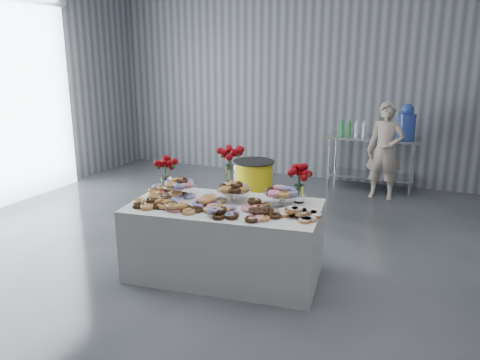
% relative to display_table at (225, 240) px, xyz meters
% --- Properties ---
extents(ground, '(9.00, 9.00, 0.00)m').
position_rel_display_table_xyz_m(ground, '(-0.08, -0.29, -0.38)').
color(ground, '#35383D').
rests_on(ground, ground).
extents(room_walls, '(8.04, 9.04, 4.02)m').
position_rel_display_table_xyz_m(room_walls, '(-0.35, -0.22, 2.26)').
color(room_walls, gray).
rests_on(room_walls, ground).
extents(display_table, '(2.01, 1.24, 0.75)m').
position_rel_display_table_xyz_m(display_table, '(0.00, 0.00, 0.00)').
color(display_table, silver).
rests_on(display_table, ground).
extents(prep_table, '(1.50, 0.60, 0.90)m').
position_rel_display_table_xyz_m(prep_table, '(0.88, 3.81, 0.24)').
color(prep_table, silver).
rests_on(prep_table, ground).
extents(donut_mounds, '(1.89, 1.03, 0.09)m').
position_rel_display_table_xyz_m(donut_mounds, '(0.00, -0.05, 0.42)').
color(donut_mounds, '#BB9844').
rests_on(donut_mounds, display_table).
extents(cake_stand_left, '(0.36, 0.36, 0.17)m').
position_rel_display_table_xyz_m(cake_stand_left, '(-0.56, 0.08, 0.52)').
color(cake_stand_left, silver).
rests_on(cake_stand_left, display_table).
extents(cake_stand_mid, '(0.36, 0.36, 0.17)m').
position_rel_display_table_xyz_m(cake_stand_mid, '(0.03, 0.16, 0.52)').
color(cake_stand_mid, silver).
rests_on(cake_stand_mid, display_table).
extents(cake_stand_right, '(0.36, 0.36, 0.17)m').
position_rel_display_table_xyz_m(cake_stand_right, '(0.53, 0.22, 0.52)').
color(cake_stand_right, silver).
rests_on(cake_stand_right, display_table).
extents(danish_pile, '(0.48, 0.48, 0.11)m').
position_rel_display_table_xyz_m(danish_pile, '(0.76, -0.05, 0.43)').
color(danish_pile, silver).
rests_on(danish_pile, display_table).
extents(bouquet_left, '(0.26, 0.26, 0.42)m').
position_rel_display_table_xyz_m(bouquet_left, '(-0.78, 0.15, 0.67)').
color(bouquet_left, white).
rests_on(bouquet_left, display_table).
extents(bouquet_right, '(0.26, 0.26, 0.42)m').
position_rel_display_table_xyz_m(bouquet_right, '(0.65, 0.39, 0.67)').
color(bouquet_right, white).
rests_on(bouquet_right, display_table).
extents(bouquet_center, '(0.26, 0.26, 0.57)m').
position_rel_display_table_xyz_m(bouquet_center, '(-0.10, 0.34, 0.75)').
color(bouquet_center, silver).
rests_on(bouquet_center, display_table).
extents(water_jug, '(0.28, 0.28, 0.55)m').
position_rel_display_table_xyz_m(water_jug, '(1.38, 3.81, 0.77)').
color(water_jug, blue).
rests_on(water_jug, prep_table).
extents(drink_bottles, '(0.54, 0.08, 0.27)m').
position_rel_display_table_xyz_m(drink_bottles, '(0.56, 3.71, 0.66)').
color(drink_bottles, '#268C33').
rests_on(drink_bottles, prep_table).
extents(person, '(0.57, 0.39, 1.51)m').
position_rel_display_table_xyz_m(person, '(1.13, 3.41, 0.38)').
color(person, '#CC8C93').
rests_on(person, ground).
extents(trash_barrel, '(0.59, 0.59, 0.75)m').
position_rel_display_table_xyz_m(trash_barrel, '(-0.48, 1.95, 0.00)').
color(trash_barrel, yellow).
rests_on(trash_barrel, ground).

